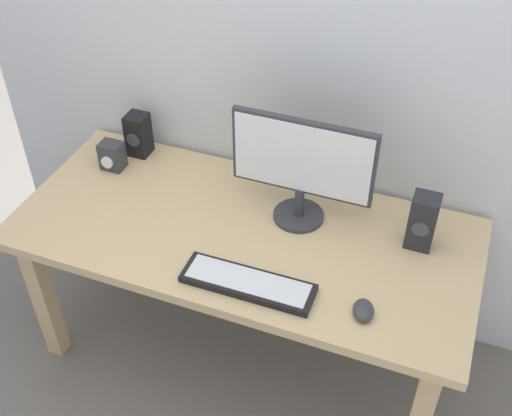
# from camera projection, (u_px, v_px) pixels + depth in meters

# --- Properties ---
(ground_plane) EXTENTS (6.00, 6.00, 0.00)m
(ground_plane) POSITION_uv_depth(u_px,v_px,m) (245.00, 348.00, 2.81)
(ground_plane) COLOR slate
(desk) EXTENTS (1.72, 0.78, 0.71)m
(desk) POSITION_uv_depth(u_px,v_px,m) (244.00, 247.00, 2.41)
(desk) COLOR tan
(desk) RESTS_ON ground_plane
(monitor) EXTENTS (0.52, 0.19, 0.42)m
(monitor) POSITION_uv_depth(u_px,v_px,m) (302.00, 165.00, 2.26)
(monitor) COLOR #333338
(monitor) RESTS_ON desk
(keyboard_primary) EXTENTS (0.45, 0.14, 0.03)m
(keyboard_primary) POSITION_uv_depth(u_px,v_px,m) (248.00, 283.00, 2.13)
(keyboard_primary) COLOR black
(keyboard_primary) RESTS_ON desk
(mouse) EXTENTS (0.09, 0.11, 0.04)m
(mouse) POSITION_uv_depth(u_px,v_px,m) (363.00, 310.00, 2.03)
(mouse) COLOR #333338
(mouse) RESTS_ON desk
(speaker_right) EXTENTS (0.09, 0.09, 0.22)m
(speaker_right) POSITION_uv_depth(u_px,v_px,m) (423.00, 221.00, 2.23)
(speaker_right) COLOR #232328
(speaker_right) RESTS_ON desk
(speaker_left) EXTENTS (0.09, 0.09, 0.19)m
(speaker_left) POSITION_uv_depth(u_px,v_px,m) (138.00, 134.00, 2.67)
(speaker_left) COLOR black
(speaker_left) RESTS_ON desk
(audio_controller) EXTENTS (0.09, 0.09, 0.12)m
(audio_controller) POSITION_uv_depth(u_px,v_px,m) (112.00, 156.00, 2.61)
(audio_controller) COLOR #333338
(audio_controller) RESTS_ON desk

